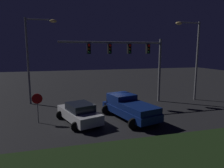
{
  "coord_description": "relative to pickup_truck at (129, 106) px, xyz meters",
  "views": [
    {
      "loc": [
        -4.32,
        -16.83,
        5.31
      ],
      "look_at": [
        0.58,
        1.14,
        2.29
      ],
      "focal_mm": 32.96,
      "sensor_mm": 36.0,
      "label": 1
    }
  ],
  "objects": [
    {
      "name": "street_lamp_left",
      "position": [
        -7.42,
        6.9,
        4.33
      ],
      "size": [
        3.0,
        0.44,
        8.44
      ],
      "color": "slate",
      "rests_on": "ground_plane"
    },
    {
      "name": "traffic_signal_gantry",
      "position": [
        1.67,
        4.53,
        4.03
      ],
      "size": [
        10.32,
        0.56,
        6.5
      ],
      "color": "slate",
      "rests_on": "ground_plane"
    },
    {
      "name": "pickup_truck",
      "position": [
        0.0,
        0.0,
        0.0
      ],
      "size": [
        3.78,
        5.73,
        1.8
      ],
      "rotation": [
        0.0,
        0.0,
        1.83
      ],
      "color": "navy",
      "rests_on": "ground_plane"
    },
    {
      "name": "car_sedan",
      "position": [
        -3.86,
        0.09,
        -0.26
      ],
      "size": [
        3.32,
        4.74,
        1.51
      ],
      "rotation": [
        0.0,
        0.0,
        1.89
      ],
      "color": "#B7B7BC",
      "rests_on": "ground_plane"
    },
    {
      "name": "stop_sign",
      "position": [
        -6.82,
        0.79,
        0.56
      ],
      "size": [
        0.76,
        0.08,
        2.23
      ],
      "color": "slate",
      "rests_on": "ground_plane"
    },
    {
      "name": "ground_plane",
      "position": [
        -1.07,
        2.05,
        -1.0
      ],
      "size": [
        80.0,
        80.0,
        0.0
      ],
      "primitive_type": "plane",
      "color": "black"
    },
    {
      "name": "street_lamp_right",
      "position": [
        8.62,
        4.13,
        4.24
      ],
      "size": [
        2.88,
        0.44,
        8.3
      ],
      "color": "slate",
      "rests_on": "ground_plane"
    }
  ]
}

